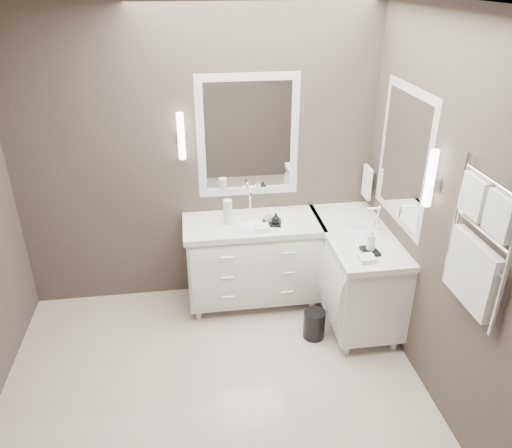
{
  "coord_description": "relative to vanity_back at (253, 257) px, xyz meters",
  "views": [
    {
      "loc": [
        -0.09,
        -2.71,
        2.85
      ],
      "look_at": [
        0.4,
        0.7,
        1.09
      ],
      "focal_mm": 35.0,
      "sensor_mm": 36.0,
      "label": 1
    }
  ],
  "objects": [
    {
      "name": "floor",
      "position": [
        -0.45,
        -1.23,
        -0.49
      ],
      "size": [
        3.2,
        3.0,
        0.01
      ],
      "primitive_type": "cube",
      "color": "beige",
      "rests_on": "ground"
    },
    {
      "name": "ceiling",
      "position": [
        -0.45,
        -1.23,
        2.22
      ],
      "size": [
        3.2,
        3.0,
        0.01
      ],
      "primitive_type": "cube",
      "color": "white",
      "rests_on": "wall_back"
    },
    {
      "name": "wall_back",
      "position": [
        -0.45,
        0.28,
        0.86
      ],
      "size": [
        3.2,
        0.01,
        2.7
      ],
      "primitive_type": "cube",
      "color": "#473F39",
      "rests_on": "floor"
    },
    {
      "name": "wall_front",
      "position": [
        -0.45,
        -2.73,
        0.86
      ],
      "size": [
        3.2,
        0.01,
        2.7
      ],
      "primitive_type": "cube",
      "color": "#473F39",
      "rests_on": "floor"
    },
    {
      "name": "wall_right",
      "position": [
        1.15,
        -1.23,
        0.86
      ],
      "size": [
        0.01,
        3.0,
        2.7
      ],
      "primitive_type": "cube",
      "color": "#473F39",
      "rests_on": "floor"
    },
    {
      "name": "vanity_back",
      "position": [
        0.0,
        0.0,
        0.0
      ],
      "size": [
        1.24,
        0.59,
        0.97
      ],
      "color": "white",
      "rests_on": "floor"
    },
    {
      "name": "vanity_right",
      "position": [
        0.88,
        -0.33,
        0.0
      ],
      "size": [
        0.59,
        1.24,
        0.97
      ],
      "color": "white",
      "rests_on": "floor"
    },
    {
      "name": "mirror_back",
      "position": [
        -0.0,
        0.26,
        1.06
      ],
      "size": [
        0.9,
        0.02,
        1.1
      ],
      "color": "white",
      "rests_on": "wall_back"
    },
    {
      "name": "mirror_right",
      "position": [
        1.14,
        -0.43,
        1.06
      ],
      "size": [
        0.02,
        0.9,
        1.1
      ],
      "color": "white",
      "rests_on": "wall_right"
    },
    {
      "name": "sconce_back",
      "position": [
        -0.58,
        0.2,
        1.11
      ],
      "size": [
        0.06,
        0.06,
        0.4
      ],
      "color": "white",
      "rests_on": "wall_back"
    },
    {
      "name": "sconce_right",
      "position": [
        1.08,
        -1.01,
        1.11
      ],
      "size": [
        0.06,
        0.06,
        0.4
      ],
      "color": "white",
      "rests_on": "wall_right"
    },
    {
      "name": "towel_bar_corner",
      "position": [
        1.09,
        0.13,
        0.63
      ],
      "size": [
        0.03,
        0.22,
        0.3
      ],
      "color": "white",
      "rests_on": "wall_right"
    },
    {
      "name": "towel_ladder",
      "position": [
        1.1,
        -1.63,
        0.91
      ],
      "size": [
        0.06,
        0.58,
        0.9
      ],
      "color": "white",
      "rests_on": "wall_right"
    },
    {
      "name": "waste_bin",
      "position": [
        0.45,
        -0.61,
        -0.35
      ],
      "size": [
        0.23,
        0.23,
        0.26
      ],
      "primitive_type": "cylinder",
      "rotation": [
        0.0,
        0.0,
        0.3
      ],
      "color": "black",
      "rests_on": "floor"
    },
    {
      "name": "amenity_tray_back",
      "position": [
        0.16,
        -0.08,
        0.38
      ],
      "size": [
        0.19,
        0.15,
        0.02
      ],
      "primitive_type": "cube",
      "rotation": [
        0.0,
        0.0,
        -0.22
      ],
      "color": "black",
      "rests_on": "vanity_back"
    },
    {
      "name": "amenity_tray_right",
      "position": [
        0.85,
        -0.67,
        0.38
      ],
      "size": [
        0.13,
        0.17,
        0.02
      ],
      "primitive_type": "cube",
      "rotation": [
        0.0,
        0.0,
        0.1
      ],
      "color": "black",
      "rests_on": "vanity_right"
    },
    {
      "name": "water_bottle",
      "position": [
        -0.22,
        0.0,
        0.48
      ],
      "size": [
        0.1,
        0.1,
        0.22
      ],
      "primitive_type": "cylinder",
      "rotation": [
        0.0,
        0.0,
        -0.41
      ],
      "color": "silver",
      "rests_on": "vanity_back"
    },
    {
      "name": "soap_bottle_a",
      "position": [
        0.13,
        -0.06,
        0.45
      ],
      "size": [
        0.06,
        0.06,
        0.12
      ],
      "primitive_type": "imported",
      "rotation": [
        0.0,
        0.0,
        0.07
      ],
      "color": "white",
      "rests_on": "amenity_tray_back"
    },
    {
      "name": "soap_bottle_b",
      "position": [
        0.19,
        -0.11,
        0.44
      ],
      "size": [
        0.09,
        0.09,
        0.1
      ],
      "primitive_type": "imported",
      "rotation": [
        0.0,
        0.0,
        0.24
      ],
      "color": "black",
      "rests_on": "amenity_tray_back"
    },
    {
      "name": "soap_bottle_c",
      "position": [
        0.85,
        -0.67,
        0.48
      ],
      "size": [
        0.09,
        0.09,
        0.19
      ],
      "primitive_type": "imported",
      "rotation": [
        0.0,
        0.0,
        -0.37
      ],
      "color": "white",
      "rests_on": "amenity_tray_right"
    }
  ]
}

